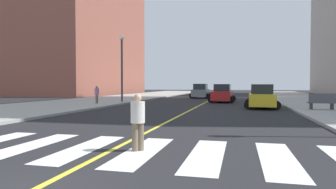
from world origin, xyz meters
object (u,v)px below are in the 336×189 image
Objects in this scene: car_yellow_nearest at (262,97)px; pedestrian_crossing at (138,120)px; street_lamp at (122,62)px; car_red_third at (222,94)px; car_gray_second at (201,91)px; park_bench at (322,102)px; pedestrian_walking_west at (97,94)px.

car_yellow_nearest is 2.69× the size of pedestrian_crossing.
car_yellow_nearest is 14.42m from street_lamp.
car_red_third is 24.70m from pedestrian_crossing.
car_gray_second is 1.03× the size of car_red_third.
pedestrian_walking_west is (-18.54, 2.76, 0.36)m from park_bench.
car_yellow_nearest is 0.95× the size of car_gray_second.
street_lamp reaches higher than pedestrian_walking_west.
car_gray_second is 10.31m from car_red_third.
car_gray_second is 2.83× the size of pedestrian_crossing.
car_red_third is (3.56, -9.68, -0.03)m from car_gray_second.
car_yellow_nearest is at bearing 83.56° from pedestrian_walking_west.
car_gray_second reaches higher than pedestrian_crossing.
street_lamp is at bearing -107.09° from pedestrian_crossing.
car_red_third is 2.75× the size of pedestrian_crossing.
pedestrian_walking_west is at bearing -0.11° from car_yellow_nearest.
street_lamp is at bearing -13.72° from car_yellow_nearest.
car_red_third is 12.38m from park_bench.
car_gray_second is (-7.10, 17.41, 0.05)m from car_yellow_nearest.
street_lamp is (-6.40, -13.57, 3.22)m from car_gray_second.
car_red_third is 13.23m from pedestrian_walking_west.
pedestrian_crossing is 20.28m from pedestrian_walking_west.
pedestrian_walking_west is (-10.18, 17.54, 0.15)m from pedestrian_crossing.
car_red_third is at bearing -132.72° from pedestrian_crossing.
street_lamp is (-17.37, 6.02, 3.48)m from park_bench.
pedestrian_walking_west is 0.24× the size of street_lamp.
pedestrian_walking_west is at bearing 79.13° from park_bench.
street_lamp reaches higher than car_yellow_nearest.
park_bench is at bearing 129.11° from car_red_third.
park_bench is (10.97, -19.59, -0.26)m from car_gray_second.
pedestrian_crossing is 0.24× the size of street_lamp.
car_yellow_nearest is at bearing -66.19° from car_gray_second.
pedestrian_walking_west is at bearing -112.62° from car_gray_second.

